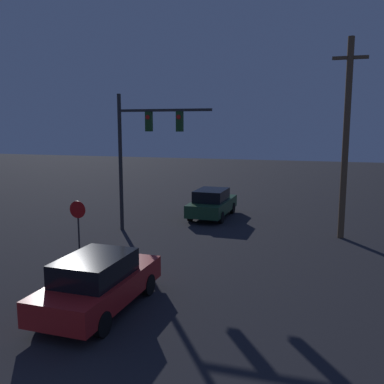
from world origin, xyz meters
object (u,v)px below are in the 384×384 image
Objects in this scene: traffic_signal_mast at (142,141)px; car_near at (99,282)px; car_far at (212,203)px; stop_sign at (78,217)px; utility_pole at (346,137)px.

car_near is at bearing -74.24° from traffic_signal_mast.
traffic_signal_mast is (-2.40, -4.00, 3.51)m from car_far.
traffic_signal_mast is at bearing 106.95° from car_near.
utility_pole is (10.20, 5.36, 3.09)m from stop_sign.
stop_sign is at bearing -113.18° from car_far.
traffic_signal_mast is at bearing -170.67° from utility_pole.
stop_sign reaches higher than car_near.
car_far is 8.04m from utility_pole.
car_far is 0.51× the size of utility_pole.
car_near is 0.51× the size of utility_pole.
car_near is at bearing -53.05° from stop_sign.
car_near and car_far have the same top height.
utility_pole is at bearing 27.75° from stop_sign.
car_near is 2.18× the size of stop_sign.
car_near is 9.58m from traffic_signal_mast.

